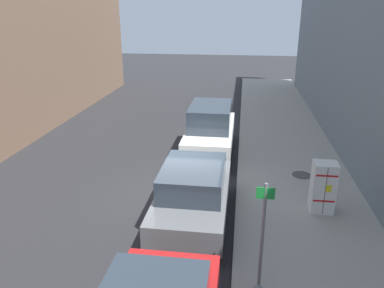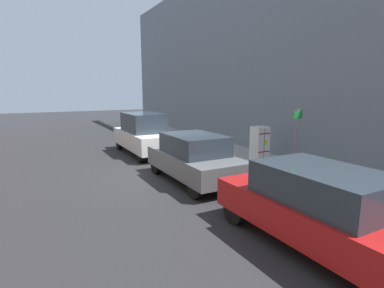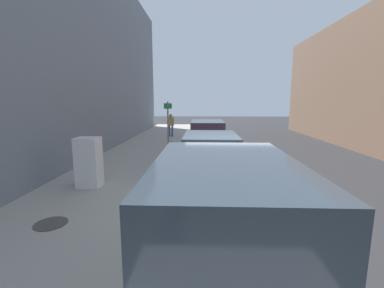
% 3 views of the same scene
% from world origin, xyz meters
% --- Properties ---
extents(ground_plane, '(80.00, 80.00, 0.00)m').
position_xyz_m(ground_plane, '(0.00, 0.00, 0.00)').
color(ground_plane, '#28282B').
extents(sidewalk_slab, '(4.14, 44.00, 0.17)m').
position_xyz_m(sidewalk_slab, '(-3.86, 0.00, 0.08)').
color(sidewalk_slab, '#9E998E').
rests_on(sidewalk_slab, ground).
extents(discarded_refrigerator, '(0.69, 0.60, 1.56)m').
position_xyz_m(discarded_refrigerator, '(-4.36, 0.33, 0.95)').
color(discarded_refrigerator, white).
rests_on(discarded_refrigerator, sidewalk_slab).
extents(manhole_cover, '(0.70, 0.70, 0.02)m').
position_xyz_m(manhole_cover, '(-4.15, -2.18, 0.17)').
color(manhole_cover, '#47443F').
rests_on(manhole_cover, sidewalk_slab).
extents(street_sign_post, '(0.36, 0.07, 2.65)m').
position_xyz_m(street_sign_post, '(-2.37, 4.19, 1.64)').
color(street_sign_post, slate).
rests_on(street_sign_post, sidewalk_slab).
extents(parked_van_white, '(1.92, 4.84, 2.15)m').
position_xyz_m(parked_van_white, '(-0.55, -4.38, 1.06)').
color(parked_van_white, silver).
rests_on(parked_van_white, ground).
extents(parked_suv_gray, '(2.00, 4.42, 1.74)m').
position_xyz_m(parked_suv_gray, '(-0.55, 1.14, 0.90)').
color(parked_suv_gray, slate).
rests_on(parked_suv_gray, ground).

